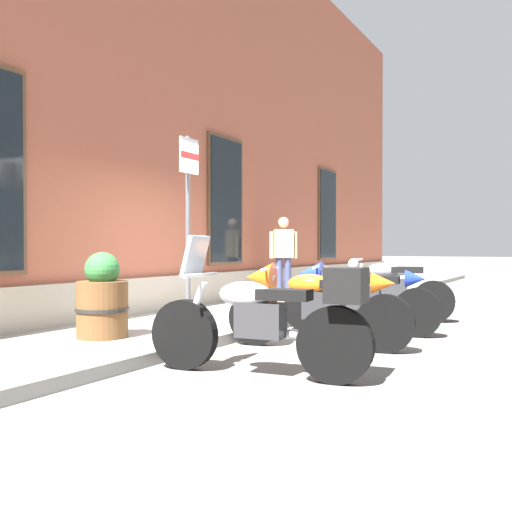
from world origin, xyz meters
TOP-DOWN VIEW (x-y plane):
  - ground_plane at (0.00, 0.00)m, footprint 140.00×140.00m
  - sidewalk at (0.00, 1.17)m, footprint 32.13×2.35m
  - brick_pub_facade at (0.00, 5.54)m, footprint 26.13×6.49m
  - motorcycle_silver_touring at (-2.21, -1.22)m, footprint 0.67×2.17m
  - motorcycle_orange_sport at (-0.68, -0.97)m, footprint 0.69×2.18m
  - motorcycle_blue_sport at (0.62, -1.04)m, footprint 0.66×2.13m
  - motorcycle_grey_naked at (2.26, -1.04)m, footprint 0.65×2.01m
  - pedestrian_tan_coat at (3.83, 1.66)m, footprint 0.39×0.50m
  - parking_sign at (-0.95, 0.59)m, footprint 0.36×0.07m
  - barrel_planter at (-1.90, 1.12)m, footprint 0.62×0.62m

SIDE VIEW (x-z plane):
  - ground_plane at x=0.00m, z-range 0.00..0.00m
  - sidewalk at x=0.00m, z-range 0.00..0.13m
  - motorcycle_grey_naked at x=2.26m, z-range -0.01..0.99m
  - motorcycle_silver_touring at x=-2.21m, z-range -0.11..1.19m
  - motorcycle_blue_sport at x=0.62m, z-range 0.05..1.04m
  - motorcycle_orange_sport at x=-0.68m, z-range 0.05..1.05m
  - barrel_planter at x=-1.90m, z-range 0.06..1.05m
  - pedestrian_tan_coat at x=3.83m, z-range 0.24..1.92m
  - parking_sign at x=-0.95m, z-range 0.49..2.94m
  - brick_pub_facade at x=0.00m, z-range -0.01..8.11m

